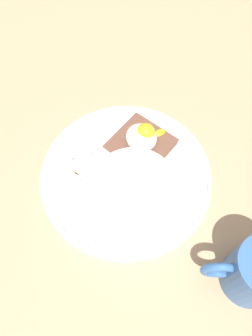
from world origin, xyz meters
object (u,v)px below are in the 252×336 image
object	(u,v)px
banana_slice_front	(69,184)
oatmeal_bowl	(133,194)
banana_slice_inner	(81,150)
banana_slice_right	(66,168)
toast_slice	(141,145)
poached_egg	(142,136)
banana_slice_back	(103,157)
banana_slice_left	(85,164)

from	to	relation	value
banana_slice_front	oatmeal_bowl	bearing A→B (deg)	43.24
banana_slice_front	banana_slice_inner	world-z (taller)	banana_slice_front
banana_slice_right	banana_slice_inner	bearing A→B (deg)	117.68
oatmeal_bowl	toast_slice	world-z (taller)	oatmeal_bowl
toast_slice	banana_slice_right	world-z (taller)	banana_slice_right
poached_egg	toast_slice	bearing A→B (deg)	-89.35
banana_slice_inner	banana_slice_back	bearing A→B (deg)	42.41
toast_slice	poached_egg	xyz separation A→B (cm)	(-0.00, 0.21, 2.22)
banana_slice_right	banana_slice_left	bearing A→B (deg)	73.73
toast_slice	banana_slice_right	bearing A→B (deg)	-100.06
banana_slice_left	banana_slice_inner	xyz separation A→B (cm)	(-2.54, 0.61, -0.09)
banana_slice_front	toast_slice	bearing A→B (deg)	92.39
banana_slice_front	banana_slice_left	size ratio (longest dim) A/B	1.04
toast_slice	banana_slice_right	distance (cm)	12.11
banana_slice_left	banana_slice_back	distance (cm)	3.13
poached_egg	banana_slice_right	distance (cm)	12.51
toast_slice	banana_slice_left	bearing A→B (deg)	-98.18
banana_slice_left	toast_slice	bearing A→B (deg)	81.82
banana_slice_left	banana_slice_back	bearing A→B (deg)	86.25
poached_egg	banana_slice_front	bearing A→B (deg)	-87.63
toast_slice	banana_slice_back	bearing A→B (deg)	-100.41
oatmeal_bowl	toast_slice	bearing A→B (deg)	141.83
banana_slice_right	banana_slice_front	bearing A→B (deg)	-17.06
banana_slice_back	banana_slice_right	xyz separation A→B (cm)	(-1.00, -5.83, 0.16)
banana_slice_front	banana_slice_left	world-z (taller)	same
oatmeal_bowl	banana_slice_back	size ratio (longest dim) A/B	3.25
oatmeal_bowl	poached_egg	bearing A→B (deg)	140.89
toast_slice	poached_egg	world-z (taller)	poached_egg
oatmeal_bowl	banana_slice_back	bearing A→B (deg)	-179.58
banana_slice_inner	oatmeal_bowl	bearing A→B (deg)	12.56
oatmeal_bowl	banana_slice_left	distance (cm)	9.84
banana_slice_left	banana_slice_front	bearing A→B (deg)	-62.26
toast_slice	banana_slice_front	bearing A→B (deg)	-87.61
oatmeal_bowl	banana_slice_left	bearing A→B (deg)	-160.52
toast_slice	banana_slice_inner	size ratio (longest dim) A/B	2.37
banana_slice_left	banana_slice_right	xyz separation A→B (cm)	(-0.79, -2.71, -0.07)
banana_slice_front	banana_slice_left	xyz separation A→B (cm)	(-1.86, 3.53, 0.04)
banana_slice_back	banana_slice_right	bearing A→B (deg)	-99.70
poached_egg	banana_slice_front	xyz separation A→B (cm)	(0.53, -12.94, -2.23)
poached_egg	banana_slice_inner	bearing A→B (deg)	-113.67
toast_slice	banana_slice_back	distance (cm)	6.19
banana_slice_front	banana_slice_inner	bearing A→B (deg)	136.70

